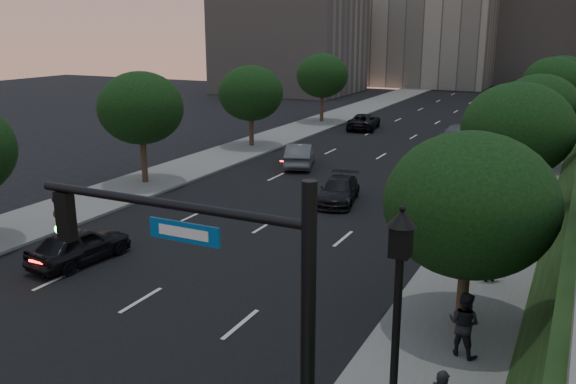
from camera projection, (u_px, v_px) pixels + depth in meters
The scene contains 23 objects.
ground at pixel (23, 372), 16.77m from camera, with size 160.00×160.00×0.00m, color black.
road_surface at pixel (372, 162), 42.74m from camera, with size 16.00×140.00×0.02m, color black.
sidewalk_right at pixel (528, 176), 38.36m from camera, with size 4.50×140.00×0.15m, color slate.
sidewalk_left at pixel (246, 148), 47.09m from camera, with size 4.50×140.00×0.15m, color slate.
office_block_mid at pixel (552, 2), 99.11m from camera, with size 22.00×18.00×26.00m, color gray.
office_block_filler at pixel (290, 42), 86.61m from camera, with size 18.00×16.00×14.00m, color gray.
tree_right_a at pixel (470, 205), 18.26m from camera, with size 5.20×5.20×6.24m.
tree_right_b at pixel (517, 130), 28.51m from camera, with size 5.20×5.20×6.74m.
tree_right_c at pixel (539, 108), 39.90m from camera, with size 5.20×5.20×6.24m.
tree_right_d at pixel (554, 83), 51.89m from camera, with size 5.20×5.20×6.74m.
tree_right_e at pixel (562, 76), 65.01m from camera, with size 5.20×5.20×6.24m.
tree_left_b at pixel (141, 108), 35.54m from camera, with size 5.00×5.00×6.71m.
tree_left_c at pixel (251, 93), 46.89m from camera, with size 5.00×5.00×6.34m.
tree_left_d at pixel (322, 76), 58.92m from camera, with size 5.00×5.00×6.71m.
traffic_signal_mast at pixel (249, 364), 10.29m from camera, with size 5.68×0.56×7.00m.
street_lamp at pixel (396, 336), 13.33m from camera, with size 0.64×0.64×5.62m.
sedan_near_left at pixel (79, 245), 24.36m from camera, with size 1.75×4.34×1.48m, color black.
sedan_mid_left at pixel (300, 155), 41.12m from camera, with size 1.70×4.87×1.60m, color #4E5155.
sedan_far_left at pixel (364, 122), 56.03m from camera, with size 2.41×5.23×1.45m, color black.
sedan_near_right at pixel (338, 191), 32.72m from camera, with size 1.85×4.56×1.32m, color black.
sedan_far_right at pixel (457, 133), 49.95m from camera, with size 1.76×4.36×1.49m, color #585A60.
pedestrian_b at pixel (464, 324), 17.13m from camera, with size 0.93×0.72×1.91m, color black.
pedestrian_c at pixel (491, 258), 22.16m from camera, with size 1.06×0.44×1.80m, color black.
Camera 1 is at (13.13, -10.13, 9.19)m, focal length 38.00 mm.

